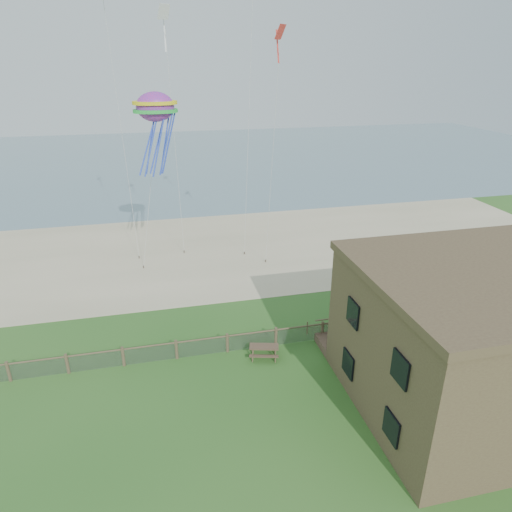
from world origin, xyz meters
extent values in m
plane|color=#275A1E|center=(0.00, 0.00, 0.00)|extent=(160.00, 160.00, 0.00)
cube|color=tan|center=(0.00, 22.00, 0.00)|extent=(72.00, 20.00, 0.02)
cube|color=slate|center=(0.00, 66.00, 0.00)|extent=(160.00, 68.00, 0.02)
cube|color=#4D3B29|center=(13.00, -1.00, 3.50)|extent=(15.00, 10.00, 7.00)
cube|color=brown|center=(13.00, 5.00, 0.25)|extent=(15.00, 2.00, 0.50)
camera|label=1|loc=(-3.51, -16.68, 16.09)|focal=32.00mm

